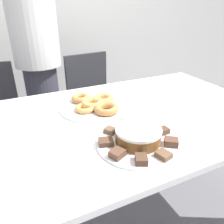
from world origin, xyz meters
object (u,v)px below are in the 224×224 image
Objects in this scene: office_chair_right at (95,108)px; person_standing at (38,58)px; napkin at (170,98)px; plate_donuts at (93,107)px; plate_cake at (138,142)px; frosted_cake at (138,135)px.

person_standing is at bearing 156.08° from office_chair_right.
plate_donuts is at bearing 171.16° from napkin.
plate_cake is at bearing -80.33° from person_standing.
frosted_cake is at bearing -108.14° from office_chair_right.
plate_cake is 0.40m from plate_donuts.
frosted_cake is 0.53m from napkin.
person_standing is 0.64m from office_chair_right.
office_chair_right reaches higher than plate_donuts.
office_chair_right is 2.57× the size of plate_cake.
frosted_cake reaches higher than napkin.
office_chair_right reaches higher than frosted_cake.
office_chair_right is 7.89× the size of napkin.
office_chair_right is 2.47× the size of plate_donuts.
plate_cake is 0.53m from napkin.
person_standing is 0.82m from plate_donuts.
plate_cake is 0.96× the size of plate_donuts.
person_standing is at bearing 125.80° from napkin.
person_standing reaches higher than office_chair_right.
plate_donuts is at bearing -78.87° from person_standing.
plate_cake is at bearing -108.14° from office_chair_right.
plate_cake is (-0.22, -1.06, 0.34)m from office_chair_right.
frosted_cake is (-0.22, -1.06, 0.38)m from office_chair_right.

